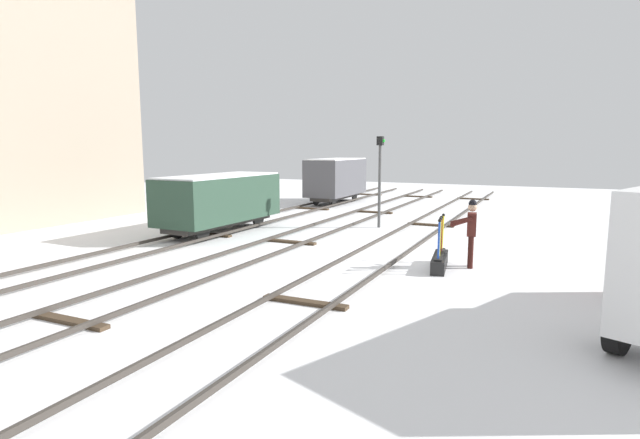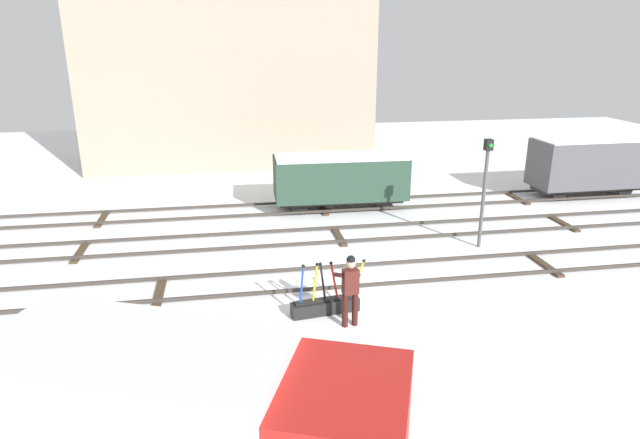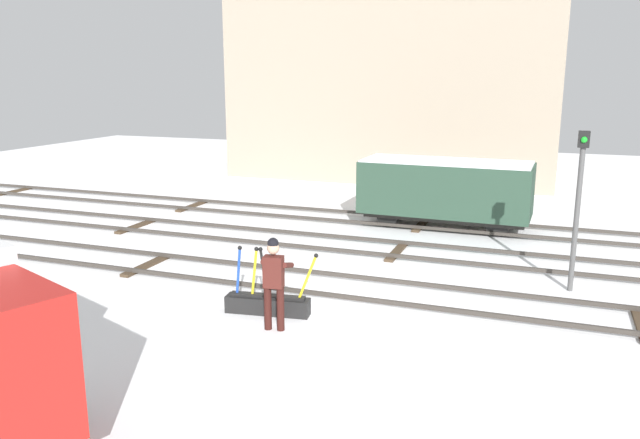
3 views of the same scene
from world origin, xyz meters
name	(u,v)px [view 3 (image 3 of 3)]	position (x,y,z in m)	size (l,w,h in m)	color
ground_plane	(361,293)	(0.00, 0.00, 0.00)	(60.00, 60.00, 0.00)	white
track_main_line	(361,288)	(0.00, 0.00, 0.11)	(44.00, 1.94, 0.18)	#38332D
track_siding_near	(397,249)	(0.00, 3.55, 0.11)	(44.00, 1.94, 0.18)	#38332D
track_siding_far	(421,223)	(0.00, 7.02, 0.11)	(44.00, 1.94, 0.18)	#38332D
switch_lever_frame	(268,302)	(-1.48, -1.92, 0.25)	(2.00, 0.60, 1.45)	black
rail_worker	(274,277)	(-1.00, -2.63, 1.08)	(0.61, 0.76, 1.88)	#351511
signal_post	(579,195)	(4.55, 1.84, 2.29)	(0.24, 0.32, 3.72)	#4C4C4C
apartment_building	(397,58)	(-3.48, 17.47, 5.72)	(15.59, 6.72, 11.43)	gray
freight_car_mid_siding	(445,189)	(0.75, 7.02, 1.30)	(5.48, 2.24, 2.23)	#2D2B28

